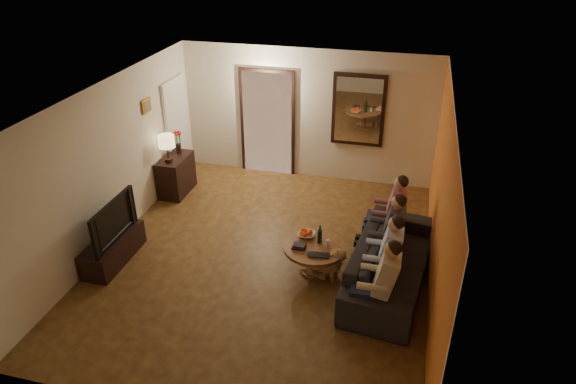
% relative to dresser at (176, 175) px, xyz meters
% --- Properties ---
extents(floor, '(5.00, 6.00, 0.01)m').
position_rel_dresser_xyz_m(floor, '(2.25, -1.65, -0.37)').
color(floor, '#462813').
rests_on(floor, ground).
extents(ceiling, '(5.00, 6.00, 0.01)m').
position_rel_dresser_xyz_m(ceiling, '(2.25, -1.65, 2.23)').
color(ceiling, white).
rests_on(ceiling, back_wall).
extents(back_wall, '(5.00, 0.02, 2.60)m').
position_rel_dresser_xyz_m(back_wall, '(2.25, 1.35, 0.93)').
color(back_wall, beige).
rests_on(back_wall, floor).
extents(front_wall, '(5.00, 0.02, 2.60)m').
position_rel_dresser_xyz_m(front_wall, '(2.25, -4.65, 0.93)').
color(front_wall, beige).
rests_on(front_wall, floor).
extents(left_wall, '(0.02, 6.00, 2.60)m').
position_rel_dresser_xyz_m(left_wall, '(-0.25, -1.65, 0.93)').
color(left_wall, beige).
rests_on(left_wall, floor).
extents(right_wall, '(0.02, 6.00, 2.60)m').
position_rel_dresser_xyz_m(right_wall, '(4.75, -1.65, 0.93)').
color(right_wall, beige).
rests_on(right_wall, floor).
extents(orange_accent, '(0.01, 6.00, 2.60)m').
position_rel_dresser_xyz_m(orange_accent, '(4.74, -1.65, 0.93)').
color(orange_accent, orange).
rests_on(orange_accent, right_wall).
extents(kitchen_doorway, '(1.00, 0.06, 2.10)m').
position_rel_dresser_xyz_m(kitchen_doorway, '(1.45, 1.33, 0.68)').
color(kitchen_doorway, '#FFE0A5').
rests_on(kitchen_doorway, floor).
extents(door_trim, '(1.12, 0.04, 2.22)m').
position_rel_dresser_xyz_m(door_trim, '(1.45, 1.32, 0.68)').
color(door_trim, black).
rests_on(door_trim, floor).
extents(fridge_glimpse, '(0.45, 0.03, 1.70)m').
position_rel_dresser_xyz_m(fridge_glimpse, '(1.70, 1.33, 0.53)').
color(fridge_glimpse, silver).
rests_on(fridge_glimpse, floor).
extents(mirror_frame, '(1.00, 0.05, 1.40)m').
position_rel_dresser_xyz_m(mirror_frame, '(3.25, 1.31, 1.13)').
color(mirror_frame, black).
rests_on(mirror_frame, back_wall).
extents(mirror_glass, '(0.86, 0.02, 1.26)m').
position_rel_dresser_xyz_m(mirror_glass, '(3.25, 1.28, 1.13)').
color(mirror_glass, white).
rests_on(mirror_glass, back_wall).
extents(white_door, '(0.06, 0.85, 2.04)m').
position_rel_dresser_xyz_m(white_door, '(-0.21, 0.65, 0.65)').
color(white_door, white).
rests_on(white_door, floor).
extents(framed_art, '(0.03, 0.28, 0.24)m').
position_rel_dresser_xyz_m(framed_art, '(-0.22, -0.35, 1.48)').
color(framed_art, '#B28C33').
rests_on(framed_art, left_wall).
extents(art_canvas, '(0.01, 0.22, 0.18)m').
position_rel_dresser_xyz_m(art_canvas, '(-0.21, -0.35, 1.48)').
color(art_canvas, brown).
rests_on(art_canvas, left_wall).
extents(dresser, '(0.45, 0.83, 0.74)m').
position_rel_dresser_xyz_m(dresser, '(0.00, 0.00, 0.00)').
color(dresser, black).
rests_on(dresser, floor).
extents(table_lamp, '(0.30, 0.30, 0.54)m').
position_rel_dresser_xyz_m(table_lamp, '(0.00, -0.22, 0.64)').
color(table_lamp, beige).
rests_on(table_lamp, dresser).
extents(flower_vase, '(0.14, 0.14, 0.44)m').
position_rel_dresser_xyz_m(flower_vase, '(0.00, 0.22, 0.59)').
color(flower_vase, red).
rests_on(flower_vase, dresser).
extents(tv_stand, '(0.45, 1.21, 0.40)m').
position_rel_dresser_xyz_m(tv_stand, '(0.00, -2.30, -0.17)').
color(tv_stand, black).
rests_on(tv_stand, floor).
extents(tv, '(1.13, 0.15, 0.65)m').
position_rel_dresser_xyz_m(tv, '(0.00, -2.30, 0.36)').
color(tv, black).
rests_on(tv, tv_stand).
extents(sofa, '(2.56, 1.26, 0.72)m').
position_rel_dresser_xyz_m(sofa, '(4.20, -1.80, -0.01)').
color(sofa, black).
rests_on(sofa, floor).
extents(person_a, '(0.60, 0.40, 1.20)m').
position_rel_dresser_xyz_m(person_a, '(4.10, -2.70, 0.23)').
color(person_a, tan).
rests_on(person_a, sofa).
extents(person_b, '(0.60, 0.40, 1.20)m').
position_rel_dresser_xyz_m(person_b, '(4.10, -2.10, 0.23)').
color(person_b, tan).
rests_on(person_b, sofa).
extents(person_c, '(0.60, 0.40, 1.20)m').
position_rel_dresser_xyz_m(person_c, '(4.10, -1.50, 0.23)').
color(person_c, tan).
rests_on(person_c, sofa).
extents(person_d, '(0.60, 0.40, 1.20)m').
position_rel_dresser_xyz_m(person_d, '(4.10, -0.90, 0.23)').
color(person_d, tan).
rests_on(person_d, sofa).
extents(dog, '(0.58, 0.30, 0.56)m').
position_rel_dresser_xyz_m(dog, '(3.24, -1.91, -0.09)').
color(dog, '#926043').
rests_on(dog, floor).
extents(coffee_table, '(1.06, 1.06, 0.45)m').
position_rel_dresser_xyz_m(coffee_table, '(3.07, -1.80, -0.14)').
color(coffee_table, brown).
rests_on(coffee_table, floor).
extents(bowl, '(0.26, 0.26, 0.06)m').
position_rel_dresser_xyz_m(bowl, '(2.89, -1.58, 0.11)').
color(bowl, white).
rests_on(bowl, coffee_table).
extents(oranges, '(0.20, 0.20, 0.08)m').
position_rel_dresser_xyz_m(oranges, '(2.89, -1.58, 0.18)').
color(oranges, '#FF5015').
rests_on(oranges, bowl).
extents(wine_bottle, '(0.07, 0.07, 0.31)m').
position_rel_dresser_xyz_m(wine_bottle, '(3.12, -1.70, 0.24)').
color(wine_bottle, black).
rests_on(wine_bottle, coffee_table).
extents(wine_glass, '(0.06, 0.06, 0.10)m').
position_rel_dresser_xyz_m(wine_glass, '(3.25, -1.75, 0.13)').
color(wine_glass, silver).
rests_on(wine_glass, coffee_table).
extents(book_stack, '(0.20, 0.15, 0.07)m').
position_rel_dresser_xyz_m(book_stack, '(2.85, -1.90, 0.12)').
color(book_stack, black).
rests_on(book_stack, coffee_table).
extents(laptop, '(0.35, 0.24, 0.03)m').
position_rel_dresser_xyz_m(laptop, '(3.17, -2.08, 0.10)').
color(laptop, black).
rests_on(laptop, coffee_table).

